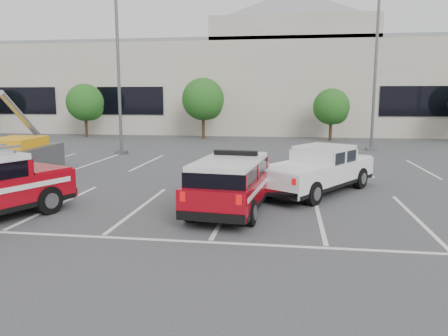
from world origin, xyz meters
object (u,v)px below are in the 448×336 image
object	(u,v)px
tree_left	(86,104)
light_pole_left	(118,65)
utility_rig	(13,158)
tree_mid_left	(204,101)
tree_mid_right	(332,108)
fire_chief_suv	(233,186)
convention_building	(273,83)
light_pole_mid	(376,67)
white_pickup	(318,174)

from	to	relation	value
tree_left	light_pole_left	bearing A→B (deg)	-55.48
utility_rig	tree_left	bearing A→B (deg)	101.38
tree_left	tree_mid_left	xyz separation A→B (m)	(10.00, 0.00, 0.27)
tree_mid_right	fire_chief_suv	distance (m)	22.44
convention_building	light_pole_mid	bearing A→B (deg)	-66.74
light_pole_mid	tree_mid_right	bearing A→B (deg)	107.52
convention_building	tree_mid_right	world-z (taller)	convention_building
tree_left	white_pickup	xyz separation A→B (m)	(17.76, -18.98, -2.11)
fire_chief_suv	utility_rig	world-z (taller)	utility_rig
tree_mid_left	light_pole_mid	bearing A→B (deg)	-26.92
light_pole_left	fire_chief_suv	bearing A→B (deg)	-55.30
tree_mid_left	fire_chief_suv	distance (m)	22.52
tree_mid_right	utility_rig	world-z (taller)	tree_mid_right
convention_building	utility_rig	world-z (taller)	convention_building
tree_left	light_pole_left	size ratio (longest dim) A/B	0.43
tree_mid_right	light_pole_left	size ratio (longest dim) A/B	0.39
convention_building	tree_left	distance (m)	18.11
tree_left	tree_mid_left	bearing A→B (deg)	0.00
tree_mid_left	white_pickup	world-z (taller)	tree_mid_left
light_pole_left	white_pickup	bearing A→B (deg)	-39.49
utility_rig	white_pickup	bearing A→B (deg)	-11.59
light_pole_left	light_pole_mid	xyz separation A→B (m)	(15.00, 4.00, 0.00)
convention_building	fire_chief_suv	xyz separation A→B (m)	(-0.03, -31.64, -4.00)
tree_left	light_pole_left	xyz separation A→B (m)	(6.91, -10.05, 2.41)
tree_left	utility_rig	world-z (taller)	tree_left
tree_mid_left	light_pole_left	xyz separation A→B (m)	(-3.09, -10.05, 2.14)
tree_mid_right	convention_building	bearing A→B (deg)	116.57
tree_mid_right	utility_rig	size ratio (longest dim) A/B	0.89
convention_building	utility_rig	size ratio (longest dim) A/B	13.37
fire_chief_suv	white_pickup	bearing A→B (deg)	52.56
tree_mid_right	light_pole_mid	bearing A→B (deg)	-72.48
fire_chief_suv	white_pickup	xyz separation A→B (m)	(2.70, 2.84, -0.06)
convention_building	tree_mid_left	size ratio (longest dim) A/B	12.38
convention_building	tree_mid_left	xyz separation A→B (m)	(-5.09, -9.82, -1.68)
tree_mid_left	light_pole_left	distance (m)	10.73
tree_mid_right	white_pickup	size ratio (longest dim) A/B	0.72
light_pole_left	tree_left	bearing A→B (deg)	124.52
tree_left	convention_building	bearing A→B (deg)	33.05
white_pickup	utility_rig	bearing A→B (deg)	-154.41
light_pole_left	light_pole_mid	world-z (taller)	same
convention_building	utility_rig	bearing A→B (deg)	-110.69
light_pole_left	white_pickup	size ratio (longest dim) A/B	1.85
convention_building	white_pickup	world-z (taller)	convention_building
tree_mid_left	tree_mid_right	bearing A→B (deg)	-0.00
convention_building	tree_mid_right	bearing A→B (deg)	-63.43
white_pickup	light_pole_mid	bearing A→B (deg)	105.15
fire_chief_suv	utility_rig	distance (m)	11.17
tree_mid_right	utility_rig	distance (m)	23.08
white_pickup	utility_rig	xyz separation A→B (m)	(-12.92, 1.67, 0.07)
tree_left	light_pole_left	distance (m)	12.43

